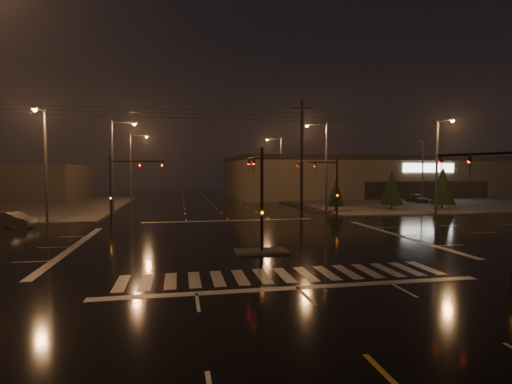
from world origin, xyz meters
The scene contains 24 objects.
ground centered at (0.00, 0.00, 0.00)m, with size 140.00×140.00×0.00m, color black.
sidewalk_ne centered at (30.00, 30.00, 0.06)m, with size 36.00×36.00×0.12m, color #4B4943.
median_island centered at (0.00, -4.00, 0.07)m, with size 3.00×1.60×0.15m, color #4B4943.
crosswalk centered at (0.00, -9.00, 0.01)m, with size 15.00×2.60×0.01m, color beige.
stop_bar_near centered at (0.00, -11.00, 0.01)m, with size 16.00×0.50×0.01m, color beige.
stop_bar_far centered at (0.00, 11.00, 0.01)m, with size 16.00×0.50×0.01m, color beige.
parking_lot centered at (35.00, 28.00, 0.04)m, with size 50.00×24.00×0.08m, color black.
retail_building centered at (35.00, 45.99, 3.84)m, with size 60.20×28.30×7.20m.
signal_mast_median centered at (0.00, -3.07, 3.75)m, with size 0.25×4.59×6.00m.
signal_mast_ne centered at (9.50, 10.14, 3.79)m, with size 4.84×1.86×6.00m.
signal_mast_nw centered at (-9.50, 10.14, 3.79)m, with size 4.84×1.86×6.00m.
signal_mast_se centered at (10.23, -9.75, 3.71)m, with size 1.55×3.87×6.00m.
streetlight_1 centered at (-11.18, 18.00, 5.80)m, with size 2.77×0.32×10.00m.
streetlight_2 centered at (-11.18, 34.00, 5.80)m, with size 2.77×0.32×10.00m.
streetlight_3 centered at (11.18, 16.00, 5.80)m, with size 2.77×0.32×10.00m.
streetlight_4 centered at (11.18, 36.00, 5.80)m, with size 2.77×0.32×10.00m.
streetlight_5 centered at (-16.00, 11.18, 5.80)m, with size 0.32×2.77×10.00m.
streetlight_6 centered at (22.00, 11.18, 5.80)m, with size 0.32×2.77×10.00m.
utility_pole_1 centered at (8.00, 14.00, 6.13)m, with size 2.20×0.32×12.00m.
conifer_0 centered at (12.86, 16.62, 2.25)m, with size 1.99×1.99×3.82m.
conifer_1 centered at (20.13, 17.17, 2.76)m, with size 2.64×2.64×4.83m.
conifer_2 centered at (26.54, 16.67, 2.95)m, with size 2.88×2.88×5.21m.
car_parked centered at (29.53, 26.61, 0.71)m, with size 1.67×4.16×1.42m, color black.
car_crossing centered at (-18.08, 9.91, 0.64)m, with size 1.36×3.91×1.29m, color #5A5D62.
Camera 1 is at (-4.60, -26.09, 4.66)m, focal length 28.00 mm.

